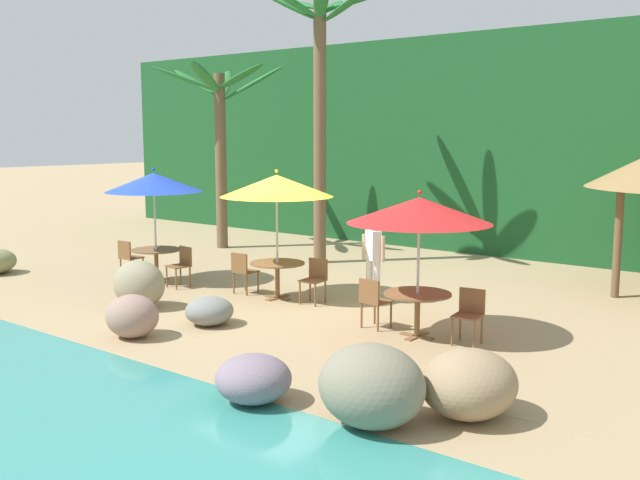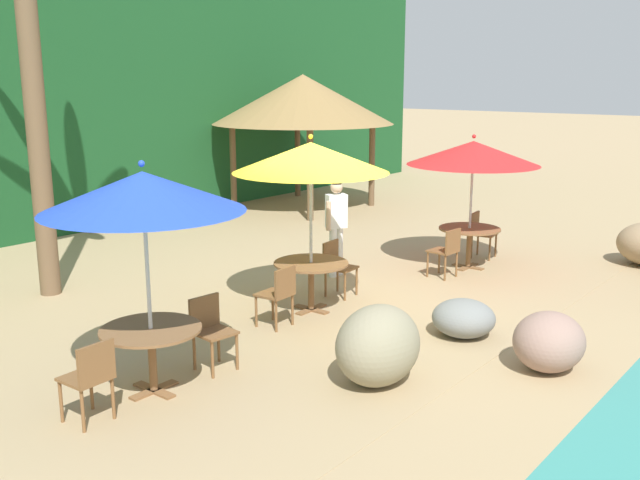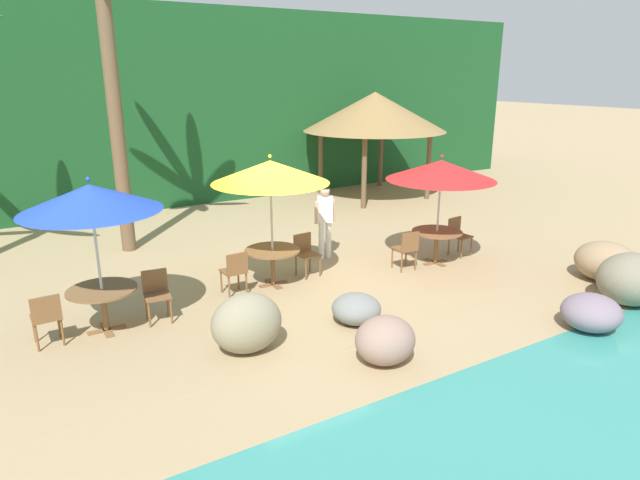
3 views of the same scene
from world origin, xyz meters
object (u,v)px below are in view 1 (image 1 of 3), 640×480
at_px(chair_blue_inland, 128,256).
at_px(chair_yellow_inland, 243,270).
at_px(umbrella_red, 419,210).
at_px(umbrella_blue, 154,182).
at_px(chair_blue_seaward, 182,263).
at_px(dining_table_red, 417,300).
at_px(dining_table_blue, 156,255).
at_px(umbrella_yellow, 277,186).
at_px(dining_table_yellow, 277,269).
at_px(waiter_in_white, 373,254).
at_px(chair_red_seaward, 469,312).
at_px(chair_yellow_seaward, 315,277).
at_px(chair_red_inland, 373,299).
at_px(palm_tree_nearest, 219,122).
at_px(palm_tree_second, 320,79).

xyz_separation_m(chair_blue_inland, chair_yellow_inland, (3.26, 0.42, 0.00)).
bearing_deg(umbrella_red, umbrella_blue, 177.80).
distance_m(chair_blue_seaward, dining_table_red, 6.07).
height_order(dining_table_blue, umbrella_yellow, umbrella_yellow).
bearing_deg(umbrella_yellow, umbrella_red, -10.64).
bearing_deg(chair_yellow_inland, chair_blue_inland, -172.72).
relative_size(dining_table_yellow, waiter_in_white, 0.65).
distance_m(chair_blue_seaward, chair_red_seaward, 6.90).
xyz_separation_m(chair_blue_inland, chair_red_seaward, (8.60, 0.05, 0.00)).
xyz_separation_m(chair_yellow_inland, waiter_in_white, (2.58, 0.98, 0.47)).
height_order(chair_yellow_seaward, waiter_in_white, waiter_in_white).
height_order(dining_table_red, chair_red_seaward, chair_red_seaward).
relative_size(dining_table_yellow, chair_red_inland, 1.26).
distance_m(dining_table_yellow, chair_red_inland, 2.90).
height_order(dining_table_red, palm_tree_nearest, palm_tree_nearest).
distance_m(umbrella_blue, dining_table_red, 7.11).
xyz_separation_m(umbrella_blue, chair_blue_seaward, (0.85, -0.00, -1.72)).
xyz_separation_m(chair_blue_seaward, chair_yellow_inland, (1.56, 0.30, 0.00)).
bearing_deg(umbrella_yellow, palm_tree_second, 117.11).
xyz_separation_m(chair_yellow_inland, chair_red_seaward, (5.34, -0.36, 0.00)).
bearing_deg(umbrella_blue, chair_yellow_seaward, 8.24).
xyz_separation_m(umbrella_red, dining_table_red, (-0.00, 0.00, -1.47)).
xyz_separation_m(dining_table_blue, chair_yellow_seaward, (4.09, 0.59, -0.10)).
distance_m(chair_blue_inland, dining_table_yellow, 4.14).
xyz_separation_m(chair_yellow_seaward, waiter_in_white, (0.90, 0.69, 0.47)).
bearing_deg(chair_blue_inland, chair_yellow_inland, 7.28).
bearing_deg(dining_table_red, dining_table_blue, 177.80).
bearing_deg(dining_table_yellow, chair_yellow_inland, -171.52).
relative_size(umbrella_blue, chair_blue_seaward, 2.94).
xyz_separation_m(chair_yellow_inland, palm_tree_second, (-1.11, 3.95, 4.14)).
bearing_deg(chair_blue_inland, waiter_in_white, 13.49).
relative_size(chair_blue_inland, chair_red_seaward, 1.00).
height_order(umbrella_yellow, palm_tree_second, palm_tree_second).
height_order(chair_blue_inland, palm_tree_nearest, palm_tree_nearest).
height_order(chair_yellow_seaward, chair_yellow_inland, same).
height_order(umbrella_blue, waiter_in_white, umbrella_blue).
height_order(umbrella_yellow, dining_table_red, umbrella_yellow).
bearing_deg(chair_yellow_seaward, umbrella_yellow, -168.53).
relative_size(chair_yellow_inland, chair_red_seaward, 1.00).
relative_size(umbrella_blue, waiter_in_white, 1.50).
height_order(chair_blue_seaward, chair_yellow_seaward, same).
relative_size(dining_table_blue, chair_red_seaward, 1.26).
xyz_separation_m(dining_table_yellow, palm_tree_second, (-1.96, 3.82, 4.04)).
bearing_deg(umbrella_red, chair_blue_seaward, 177.53).
distance_m(umbrella_red, chair_red_inland, 1.79).
relative_size(umbrella_yellow, dining_table_yellow, 2.37).
relative_size(umbrella_red, chair_red_seaward, 2.77).
distance_m(chair_blue_seaward, chair_yellow_seaward, 3.29).
relative_size(dining_table_red, chair_red_inland, 1.26).
relative_size(dining_table_blue, chair_blue_seaward, 1.26).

